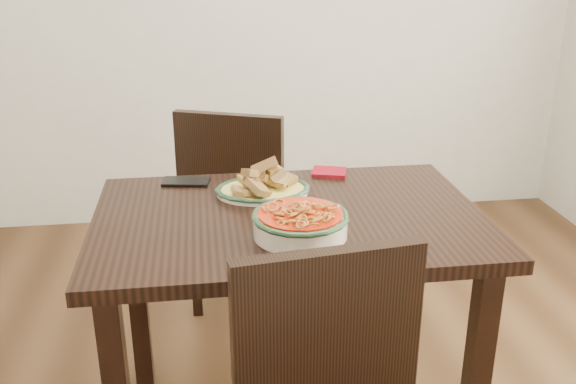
{
  "coord_description": "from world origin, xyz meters",
  "views": [
    {
      "loc": [
        -0.3,
        -1.68,
        1.48
      ],
      "look_at": [
        -0.06,
        0.01,
        0.81
      ],
      "focal_mm": 40.0,
      "sensor_mm": 36.0,
      "label": 1
    }
  ],
  "objects": [
    {
      "name": "dining_table",
      "position": [
        -0.06,
        -0.01,
        0.64
      ],
      "size": [
        1.11,
        0.74,
        0.75
      ],
      "color": "black",
      "rests_on": "ground"
    },
    {
      "name": "noodle_bowl",
      "position": [
        -0.05,
        -0.16,
        0.79
      ],
      "size": [
        0.26,
        0.26,
        0.08
      ],
      "color": "beige",
      "rests_on": "dining_table"
    },
    {
      "name": "chair_far",
      "position": [
        -0.16,
        0.72,
        0.5
      ],
      "size": [
        0.55,
        0.55,
        0.89
      ],
      "rotation": [
        0.0,
        0.0,
        2.75
      ],
      "color": "black",
      "rests_on": "ground"
    },
    {
      "name": "fish_plate",
      "position": [
        -0.12,
        0.16,
        0.79
      ],
      "size": [
        0.28,
        0.22,
        0.11
      ],
      "color": "beige",
      "rests_on": "dining_table"
    },
    {
      "name": "smartphone",
      "position": [
        -0.35,
        0.29,
        0.76
      ],
      "size": [
        0.16,
        0.1,
        0.01
      ],
      "primitive_type": "cube",
      "rotation": [
        0.0,
        0.0,
        -0.17
      ],
      "color": "black",
      "rests_on": "dining_table"
    },
    {
      "name": "napkin",
      "position": [
        0.12,
        0.31,
        0.76
      ],
      "size": [
        0.13,
        0.12,
        0.01
      ],
      "primitive_type": "cube",
      "rotation": [
        0.0,
        0.0,
        -0.27
      ],
      "color": "maroon",
      "rests_on": "dining_table"
    }
  ]
}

